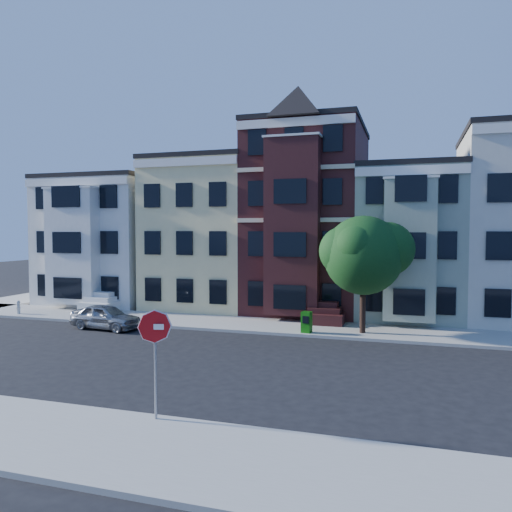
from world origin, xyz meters
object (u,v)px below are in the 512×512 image
(street_tree, at_px, (363,261))
(parked_car, at_px, (106,317))
(fire_hydrant, at_px, (18,308))
(stop_sign, at_px, (155,357))
(newspaper_box, at_px, (307,322))

(street_tree, relative_size, parked_car, 1.85)
(fire_hydrant, distance_m, stop_sign, 21.34)
(parked_car, distance_m, stop_sign, 14.46)
(stop_sign, bearing_deg, newspaper_box, 68.75)
(street_tree, relative_size, fire_hydrant, 11.15)
(fire_hydrant, relative_size, stop_sign, 0.19)
(parked_car, relative_size, fire_hydrant, 6.02)
(street_tree, height_order, parked_car, street_tree)
(newspaper_box, relative_size, fire_hydrant, 1.62)
(newspaper_box, bearing_deg, parked_car, -162.27)
(parked_car, bearing_deg, newspaper_box, -75.69)
(newspaper_box, bearing_deg, stop_sign, -88.40)
(parked_car, distance_m, fire_hydrant, 7.91)
(street_tree, distance_m, stop_sign, 14.44)
(street_tree, bearing_deg, parked_car, -169.75)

